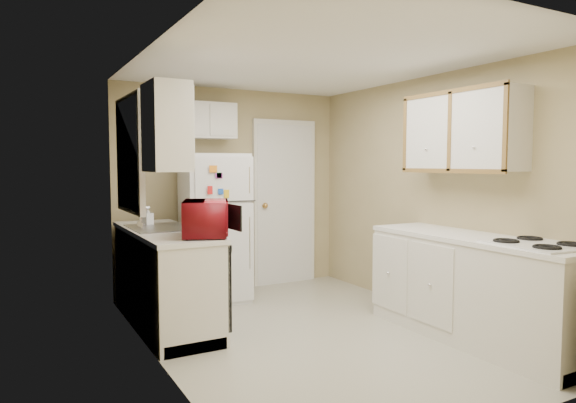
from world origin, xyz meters
TOP-DOWN VIEW (x-y plane):
  - floor at (0.00, 0.00)m, footprint 3.80×3.80m
  - ceiling at (0.00, 0.00)m, footprint 3.80×3.80m
  - wall_left at (-1.40, 0.00)m, footprint 3.80×3.80m
  - wall_right at (1.40, 0.00)m, footprint 3.80×3.80m
  - wall_back at (0.00, 1.90)m, footprint 2.80×2.80m
  - wall_front at (0.00, -1.90)m, footprint 2.80×2.80m
  - left_counter at (-1.10, 0.90)m, footprint 0.60×1.80m
  - dishwasher at (-0.81, 0.30)m, footprint 0.03×0.58m
  - sink at (-1.10, 1.05)m, footprint 0.54×0.74m
  - microwave at (-0.90, 0.31)m, footprint 0.62×0.48m
  - soap_bottle at (-1.15, 1.31)m, footprint 0.11×0.11m
  - window_blinds at (-1.36, 1.05)m, footprint 0.10×0.98m
  - upper_cabinet_left at (-1.25, 0.22)m, footprint 0.30×0.45m
  - refrigerator at (-0.38, 1.51)m, footprint 0.73×0.71m
  - cabinet_over_fridge at (-0.40, 1.75)m, footprint 0.70×0.30m
  - interior_door at (0.70, 1.86)m, footprint 0.86×0.06m
  - right_counter at (1.10, -0.80)m, footprint 0.60×2.00m
  - stove at (1.12, -1.38)m, footprint 0.61×0.73m
  - upper_cabinet_right at (1.25, -0.50)m, footprint 0.30×1.20m

SIDE VIEW (x-z plane):
  - floor at x=0.00m, z-range 0.00..0.00m
  - stove at x=1.12m, z-range 0.00..0.82m
  - left_counter at x=-1.10m, z-range 0.00..0.90m
  - right_counter at x=1.10m, z-range 0.00..0.90m
  - dishwasher at x=-0.81m, z-range 0.13..0.85m
  - refrigerator at x=-0.38m, z-range 0.00..1.62m
  - sink at x=-1.10m, z-range 0.78..0.94m
  - soap_bottle at x=-1.15m, z-range 0.91..1.09m
  - interior_door at x=0.70m, z-range -0.02..2.06m
  - microwave at x=-0.90m, z-range 0.87..1.23m
  - wall_left at x=-1.40m, z-range 1.20..1.20m
  - wall_right at x=1.40m, z-range 1.20..1.20m
  - wall_back at x=0.00m, z-range 1.20..1.20m
  - wall_front at x=0.00m, z-range 1.20..1.20m
  - window_blinds at x=-1.36m, z-range 1.06..2.14m
  - upper_cabinet_left at x=-1.25m, z-range 1.45..2.15m
  - upper_cabinet_right at x=1.25m, z-range 1.45..2.15m
  - cabinet_over_fridge at x=-0.40m, z-range 1.80..2.20m
  - ceiling at x=0.00m, z-range 2.40..2.40m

